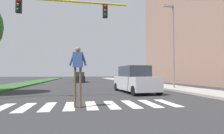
{
  "coord_description": "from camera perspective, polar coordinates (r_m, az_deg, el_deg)",
  "views": [
    {
      "loc": [
        -0.52,
        0.84,
        1.37
      ],
      "look_at": [
        2.44,
        17.02,
        2.02
      ],
      "focal_mm": 28.6,
      "sensor_mm": 36.0,
      "label": 1
    }
  ],
  "objects": [
    {
      "name": "crosswalk",
      "position": [
        8.02,
        -6.66,
        -12.04
      ],
      "size": [
        7.65,
        2.2,
        0.01
      ],
      "color": "silver",
      "rests_on": "ground_plane"
    },
    {
      "name": "traffic_light_gantry",
      "position": [
        11.26,
        -27.93,
        13.38
      ],
      "size": [
        8.74,
        0.3,
        6.0
      ],
      "color": "gold",
      "rests_on": "median_strip"
    },
    {
      "name": "suv_crossing",
      "position": [
        13.37,
        7.31,
        -4.12
      ],
      "size": [
        2.36,
        4.76,
        1.97
      ],
      "color": "#B7B7BC",
      "rests_on": "ground_plane"
    },
    {
      "name": "street_lamp_right",
      "position": [
        17.22,
        18.74,
        8.66
      ],
      "size": [
        1.02,
        0.24,
        7.5
      ],
      "color": "slate",
      "rests_on": "sidewalk_right"
    },
    {
      "name": "pedestrian_performer",
      "position": [
        7.44,
        -10.87,
        0.03
      ],
      "size": [
        0.75,
        0.3,
        2.49
      ],
      "color": "brown",
      "rests_on": "ground_plane"
    },
    {
      "name": "sidewalk_right",
      "position": [
        28.6,
        7.71,
        -4.84
      ],
      "size": [
        3.0,
        64.0,
        0.15
      ],
      "primitive_type": "cube",
      "color": "#9E9991",
      "rests_on": "ground_plane"
    },
    {
      "name": "ground_plane",
      "position": [
        29.2,
        -9.37,
        -4.92
      ],
      "size": [
        140.0,
        140.0,
        0.0
      ],
      "primitive_type": "plane",
      "color": "#2D2D30"
    },
    {
      "name": "sedan_midblock",
      "position": [
        30.55,
        -10.25,
        -3.31
      ],
      "size": [
        1.93,
        4.32,
        1.72
      ],
      "color": "black",
      "rests_on": "ground_plane"
    },
    {
      "name": "median_strip",
      "position": [
        28.14,
        -25.3,
        -4.69
      ],
      "size": [
        3.27,
        64.0,
        0.15
      ],
      "primitive_type": "cube",
      "color": "#2D5B28",
      "rests_on": "ground_plane"
    }
  ]
}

